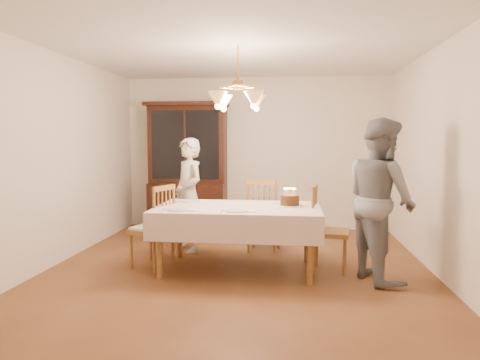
# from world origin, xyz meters

# --- Properties ---
(ground) EXTENTS (5.00, 5.00, 0.00)m
(ground) POSITION_xyz_m (0.00, 0.00, 0.00)
(ground) COLOR brown
(ground) RESTS_ON ground
(room_shell) EXTENTS (5.00, 5.00, 5.00)m
(room_shell) POSITION_xyz_m (0.00, 0.00, 1.58)
(room_shell) COLOR white
(room_shell) RESTS_ON ground
(dining_table) EXTENTS (1.90, 1.10, 0.76)m
(dining_table) POSITION_xyz_m (0.00, 0.00, 0.68)
(dining_table) COLOR brown
(dining_table) RESTS_ON ground
(china_hutch) EXTENTS (1.38, 0.54, 2.16)m
(china_hutch) POSITION_xyz_m (-1.14, 2.25, 1.04)
(china_hutch) COLOR black
(china_hutch) RESTS_ON ground
(chair_far_side) EXTENTS (0.49, 0.47, 1.00)m
(chair_far_side) POSITION_xyz_m (0.24, 0.93, 0.44)
(chair_far_side) COLOR brown
(chair_far_side) RESTS_ON ground
(chair_left_end) EXTENTS (0.55, 0.56, 1.00)m
(chair_left_end) POSITION_xyz_m (-1.04, 0.01, 0.45)
(chair_left_end) COLOR brown
(chair_left_end) RESTS_ON ground
(chair_right_end) EXTENTS (0.48, 0.50, 1.00)m
(chair_right_end) POSITION_xyz_m (1.06, 0.13, 0.44)
(chair_right_end) COLOR brown
(chair_right_end) RESTS_ON ground
(elderly_woman) EXTENTS (0.65, 0.68, 1.56)m
(elderly_woman) POSITION_xyz_m (-0.78, 0.81, 0.78)
(elderly_woman) COLOR beige
(elderly_woman) RESTS_ON ground
(adult_in_grey) EXTENTS (0.92, 1.04, 1.77)m
(adult_in_grey) POSITION_xyz_m (1.58, -0.13, 0.88)
(adult_in_grey) COLOR slate
(adult_in_grey) RESTS_ON ground
(birthday_cake) EXTENTS (0.30, 0.30, 0.22)m
(birthday_cake) POSITION_xyz_m (0.60, 0.09, 0.82)
(birthday_cake) COLOR white
(birthday_cake) RESTS_ON dining_table
(place_setting_near_left) EXTENTS (0.38, 0.23, 0.02)m
(place_setting_near_left) POSITION_xyz_m (-0.61, -0.35, 0.77)
(place_setting_near_left) COLOR white
(place_setting_near_left) RESTS_ON dining_table
(place_setting_near_right) EXTENTS (0.38, 0.23, 0.02)m
(place_setting_near_right) POSITION_xyz_m (0.04, -0.35, 0.77)
(place_setting_near_right) COLOR white
(place_setting_near_right) RESTS_ON dining_table
(place_setting_far_left) EXTENTS (0.38, 0.24, 0.02)m
(place_setting_far_left) POSITION_xyz_m (-0.61, 0.29, 0.77)
(place_setting_far_left) COLOR white
(place_setting_far_left) RESTS_ON dining_table
(chandelier) EXTENTS (0.62, 0.62, 0.73)m
(chandelier) POSITION_xyz_m (-0.00, -0.00, 1.98)
(chandelier) COLOR #BF8C3F
(chandelier) RESTS_ON ground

